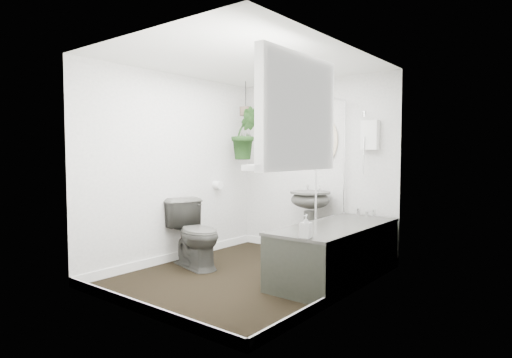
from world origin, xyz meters
The scene contains 22 objects.
floor centered at (0.00, 0.00, -0.01)m, with size 2.30×2.80×0.02m, color black.
ceiling centered at (0.00, 0.00, 2.31)m, with size 2.30×2.80×0.02m, color white.
wall_back centered at (0.00, 1.41, 1.15)m, with size 2.30×0.02×2.30m, color silver.
wall_front centered at (0.00, -1.41, 1.15)m, with size 2.30×0.02×2.30m, color silver.
wall_left centered at (-1.16, 0.00, 1.15)m, with size 0.02×2.80×2.30m, color silver.
wall_right centered at (1.16, 0.00, 1.15)m, with size 0.02×2.80×2.30m, color silver.
skirting centered at (0.00, 0.00, 0.05)m, with size 2.30×2.80×0.10m, color white.
bathtub centered at (0.80, 0.50, 0.29)m, with size 0.72×1.72×0.58m, color #40403B, non-canonical shape.
bath_screen centered at (0.47, 0.99, 1.28)m, with size 0.04×0.72×1.40m, color silver, non-canonical shape.
shower_box centered at (0.80, 1.34, 1.55)m, with size 0.20×0.10×0.35m, color white.
oval_mirror centered at (0.12, 1.37, 1.50)m, with size 0.46×0.03×0.62m, color beige.
wall_sconce centered at (-0.28, 1.36, 1.40)m, with size 0.04×0.04×0.22m, color black.
toilet_roll_holder centered at (-1.10, 0.70, 0.90)m, with size 0.11×0.11×0.11m, color white.
window_recess centered at (1.09, -0.70, 1.65)m, with size 0.08×1.00×0.90m, color white.
window_sill centered at (1.02, -0.70, 1.23)m, with size 0.18×1.00×0.04m, color white.
window_blinds centered at (1.04, -0.70, 1.65)m, with size 0.01×0.86×0.76m, color white.
toilet centered at (-0.72, -0.08, 0.39)m, with size 0.44×0.77×0.79m, color #40403B.
pedestal_sink centered at (0.12, 1.10, 0.43)m, with size 0.50×0.43×0.86m, color #40403B, non-canonical shape.
sill_plant centered at (0.97, -0.40, 1.37)m, with size 0.22×0.19×0.24m, color black.
hanging_plant centered at (-0.81, 0.95, 1.60)m, with size 0.39×0.32×0.71m, color black.
soap_bottle centered at (0.91, -0.29, 0.68)m, with size 0.09×0.09×0.21m, color black.
hanging_pot centered at (-0.81, 0.95, 1.90)m, with size 0.16×0.16×0.12m, color #4E3D32.
Camera 1 is at (2.90, -3.53, 1.33)m, focal length 30.00 mm.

